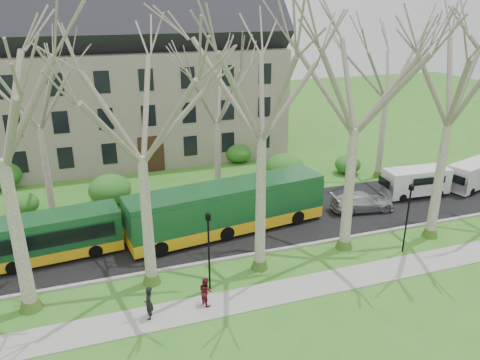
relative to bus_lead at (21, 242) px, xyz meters
name	(u,v)px	position (x,y,z in m)	size (l,w,h in m)	color
ground	(305,260)	(15.37, -4.88, -1.42)	(120.00, 120.00, 0.00)	#347922
sidewalk	(326,283)	(15.37, -7.38, -1.39)	(70.00, 2.00, 0.06)	gray
road	(269,220)	(15.37, 0.62, -1.39)	(80.00, 8.00, 0.06)	black
curb	(294,247)	(15.37, -3.38, -1.35)	(80.00, 0.25, 0.14)	#A5A39E
building	(137,69)	(9.37, 19.12, 6.64)	(26.50, 12.20, 16.00)	gray
tree_row_verge	(309,143)	(15.37, -4.58, 5.58)	(49.00, 7.00, 14.00)	gray
tree_row_far	(226,118)	(14.04, 6.12, 4.58)	(33.00, 7.00, 12.00)	gray
lamp_row	(315,228)	(15.37, -5.88, 1.15)	(36.22, 0.22, 4.30)	black
hedges	(176,174)	(10.70, 9.12, -0.42)	(30.60, 8.60, 2.00)	#1C6320
bus_lead	(21,242)	(0.00, 0.00, 0.00)	(10.91, 2.27, 2.73)	#164F26
bus_follow	(227,207)	(12.23, 0.10, 0.26)	(13.01, 2.71, 3.25)	#164F26
sedan	(362,202)	(22.25, -0.05, -0.71)	(1.85, 4.54, 1.32)	#AFAFB4
van_a	(416,182)	(27.58, 0.98, -0.28)	(4.96, 1.80, 2.16)	silver
van_b	(474,175)	(32.99, 0.78, -0.27)	(5.03, 1.83, 2.19)	silver
pedestrian_a	(149,303)	(6.02, -7.32, -0.52)	(0.61, 0.40, 1.68)	black
pedestrian_b	(206,291)	(8.82, -7.14, -0.62)	(0.72, 0.56, 1.48)	#58141E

